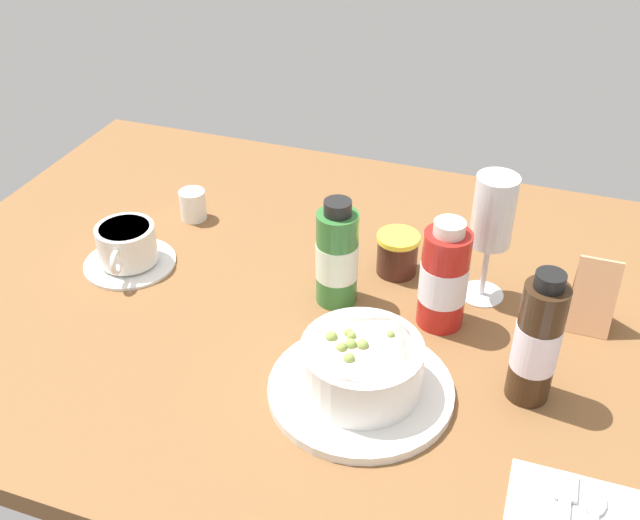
% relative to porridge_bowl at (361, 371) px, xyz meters
% --- Properties ---
extents(ground_plane, '(1.10, 0.84, 0.03)m').
position_rel_porridge_bowl_xyz_m(ground_plane, '(-0.15, 0.16, -0.05)').
color(ground_plane, brown).
extents(porridge_bowl, '(0.22, 0.22, 0.08)m').
position_rel_porridge_bowl_xyz_m(porridge_bowl, '(0.00, 0.00, 0.00)').
color(porridge_bowl, white).
rests_on(porridge_bowl, ground_plane).
extents(coffee_cup, '(0.13, 0.14, 0.06)m').
position_rel_porridge_bowl_xyz_m(coffee_cup, '(-0.40, 0.14, -0.01)').
color(coffee_cup, white).
rests_on(coffee_cup, ground_plane).
extents(creamer_jug, '(0.04, 0.05, 0.05)m').
position_rel_porridge_bowl_xyz_m(creamer_jug, '(-0.37, 0.29, -0.01)').
color(creamer_jug, white).
rests_on(creamer_jug, ground_plane).
extents(wine_glass, '(0.06, 0.06, 0.19)m').
position_rel_porridge_bowl_xyz_m(wine_glass, '(0.10, 0.24, 0.09)').
color(wine_glass, white).
rests_on(wine_glass, ground_plane).
extents(jam_jar, '(0.06, 0.06, 0.06)m').
position_rel_porridge_bowl_xyz_m(jam_jar, '(-0.02, 0.25, -0.00)').
color(jam_jar, '#412019').
rests_on(jam_jar, ground_plane).
extents(sauce_bottle_brown, '(0.05, 0.05, 0.17)m').
position_rel_porridge_bowl_xyz_m(sauce_bottle_brown, '(0.18, 0.06, 0.04)').
color(sauce_bottle_brown, '#382314').
rests_on(sauce_bottle_brown, ground_plane).
extents(sauce_bottle_red, '(0.06, 0.06, 0.15)m').
position_rel_porridge_bowl_xyz_m(sauce_bottle_red, '(0.06, 0.16, 0.04)').
color(sauce_bottle_red, '#B21E19').
rests_on(sauce_bottle_red, ground_plane).
extents(sauce_bottle_green, '(0.06, 0.06, 0.16)m').
position_rel_porridge_bowl_xyz_m(sauce_bottle_green, '(-0.08, 0.16, 0.04)').
color(sauce_bottle_green, '#337233').
rests_on(sauce_bottle_green, ground_plane).
extents(menu_card, '(0.05, 0.06, 0.10)m').
position_rel_porridge_bowl_xyz_m(menu_card, '(0.24, 0.22, 0.02)').
color(menu_card, tan).
rests_on(menu_card, ground_plane).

